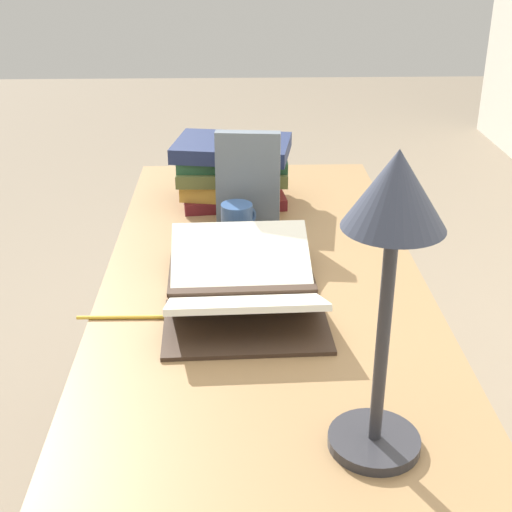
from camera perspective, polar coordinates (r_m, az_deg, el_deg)
name	(u,v)px	position (r m, az deg, el deg)	size (l,w,h in m)	color
reading_desk	(264,329)	(1.50, 0.62, -5.84)	(1.56, 0.66, 0.78)	#937047
open_book	(243,287)	(1.39, -1.04, -2.46)	(0.44, 0.31, 0.08)	#38281E
book_stack_tall	(233,170)	(1.86, -1.88, 6.85)	(0.25, 0.32, 0.16)	maroon
book_standing_upright	(248,181)	(1.68, -0.65, 6.05)	(0.04, 0.15, 0.24)	slate
reading_lamp	(392,237)	(0.88, 10.83, 1.54)	(0.13, 0.13, 0.43)	#2D2D33
coffee_mug	(237,222)	(1.63, -1.50, 2.70)	(0.09, 0.08, 0.09)	#335184
pencil	(123,317)	(1.35, -10.62, -4.84)	(0.01, 0.17, 0.01)	gold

